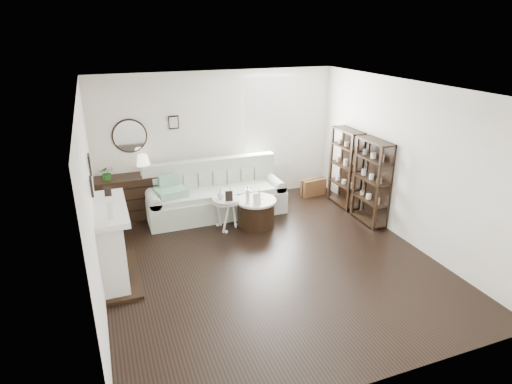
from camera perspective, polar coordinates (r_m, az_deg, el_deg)
name	(u,v)px	position (r m, az deg, el deg)	size (l,w,h in m)	color
room	(252,124)	(9.00, -0.47, 9.07)	(5.50, 5.50, 5.50)	black
fireplace	(113,246)	(6.57, -18.59, -6.80)	(0.50, 1.40, 1.84)	white
shelf_unit_far	(346,168)	(8.91, 11.86, 3.17)	(0.30, 0.80, 1.60)	black
shelf_unit_near	(372,182)	(8.21, 15.15, 1.29)	(0.30, 0.80, 1.60)	black
sofa	(215,197)	(8.51, -5.49, -0.60)	(2.68, 0.93, 1.04)	beige
quilt	(171,192)	(8.13, -11.26, -0.03)	(0.55, 0.45, 0.14)	#299665
suitcase	(313,187)	(9.49, 7.64, 0.63)	(0.56, 0.19, 0.37)	brown
dresser	(127,197)	(8.61, -16.79, -0.69)	(1.24, 0.53, 0.83)	black
table_lamp	(143,165)	(8.43, -14.78, 3.52)	(0.26, 0.26, 0.41)	white
potted_plant	(107,173)	(8.37, -19.27, 2.43)	(0.25, 0.22, 0.28)	#25631C
drum_table	(256,212)	(7.97, 0.00, -2.72)	(0.75, 0.75, 0.52)	black
pedestal_table	(226,201)	(7.73, -4.04, -1.21)	(0.50, 0.50, 0.61)	white
eiffel_drum	(259,193)	(7.90, 0.43, -0.19)	(0.10, 0.10, 0.18)	black
bottle_drum	(248,194)	(7.67, -1.10, -0.32)	(0.07, 0.07, 0.32)	silver
card_frame_drum	(257,199)	(7.65, 0.13, -0.91)	(0.14, 0.01, 0.19)	silver
eiffel_ped	(230,193)	(7.74, -3.44, -0.08)	(0.10, 0.10, 0.17)	black
flask_ped	(221,192)	(7.67, -4.75, -0.06)	(0.13, 0.13, 0.24)	silver
card_frame_ped	(229,196)	(7.57, -3.62, -0.55)	(0.14, 0.01, 0.18)	black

